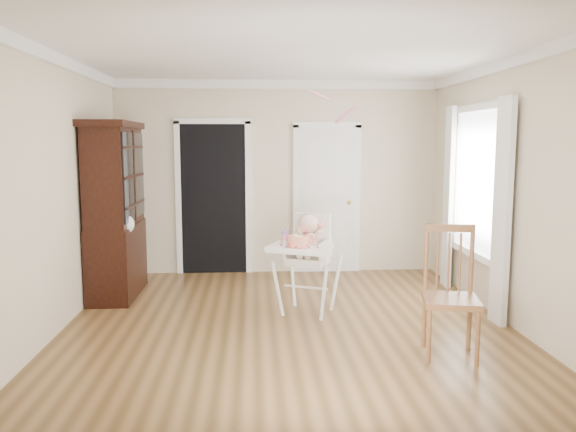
{
  "coord_description": "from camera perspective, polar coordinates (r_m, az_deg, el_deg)",
  "views": [
    {
      "loc": [
        -0.34,
        -5.41,
        1.85
      ],
      "look_at": [
        0.02,
        0.4,
        1.08
      ],
      "focal_mm": 35.0,
      "sensor_mm": 36.0,
      "label": 1
    }
  ],
  "objects": [
    {
      "name": "floor",
      "position": [
        5.73,
        0.05,
        -11.31
      ],
      "size": [
        5.0,
        5.0,
        0.0
      ],
      "primitive_type": "plane",
      "color": "#51391C",
      "rests_on": "ground"
    },
    {
      "name": "cake",
      "position": [
        5.79,
        0.95,
        -2.65
      ],
      "size": [
        0.28,
        0.28,
        0.13
      ],
      "color": "silver",
      "rests_on": "high_chair"
    },
    {
      "name": "streamer",
      "position": [
        5.87,
        3.16,
        12.15
      ],
      "size": [
        0.19,
        0.47,
        0.15
      ],
      "primitive_type": null,
      "rotation": [
        0.26,
        0.0,
        0.33
      ],
      "color": "pink",
      "rests_on": "ceiling"
    },
    {
      "name": "closet_door",
      "position": [
        8.0,
        3.95,
        1.58
      ],
      "size": [
        0.96,
        0.09,
        2.13
      ],
      "color": "white",
      "rests_on": "wall_back"
    },
    {
      "name": "wall_right",
      "position": [
        6.02,
        21.96,
        2.22
      ],
      "size": [
        0.0,
        5.0,
        5.0
      ],
      "primitive_type": "plane",
      "rotation": [
        1.57,
        0.0,
        -1.57
      ],
      "color": "beige",
      "rests_on": "floor"
    },
    {
      "name": "wall_back",
      "position": [
        7.94,
        -1.09,
        3.9
      ],
      "size": [
        4.5,
        0.0,
        4.5
      ],
      "primitive_type": "plane",
      "rotation": [
        1.57,
        0.0,
        0.0
      ],
      "color": "beige",
      "rests_on": "floor"
    },
    {
      "name": "ceiling",
      "position": [
        5.49,
        0.05,
        16.43
      ],
      "size": [
        5.0,
        5.0,
        0.0
      ],
      "primitive_type": "plane",
      "rotation": [
        3.14,
        0.0,
        0.0
      ],
      "color": "white",
      "rests_on": "wall_back"
    },
    {
      "name": "wall_left",
      "position": [
        5.76,
        -22.9,
        1.96
      ],
      "size": [
        0.0,
        5.0,
        5.0
      ],
      "primitive_type": "plane",
      "rotation": [
        1.57,
        0.0,
        1.57
      ],
      "color": "beige",
      "rests_on": "floor"
    },
    {
      "name": "dining_chair",
      "position": [
        5.11,
        16.17,
        -7.8
      ],
      "size": [
        0.54,
        0.54,
        1.13
      ],
      "rotation": [
        0.0,
        0.0,
        -0.2
      ],
      "color": "brown",
      "rests_on": "floor"
    },
    {
      "name": "window_right",
      "position": [
        6.73,
        18.46,
        2.33
      ],
      "size": [
        0.13,
        1.84,
        2.3
      ],
      "color": "white",
      "rests_on": "wall_right"
    },
    {
      "name": "crown_molding",
      "position": [
        5.48,
        0.05,
        15.81
      ],
      "size": [
        4.5,
        5.0,
        0.12
      ],
      "primitive_type": null,
      "color": "white",
      "rests_on": "ceiling"
    },
    {
      "name": "high_chair",
      "position": [
        6.05,
        1.99,
        -3.65
      ],
      "size": [
        0.88,
        0.96,
        1.1
      ],
      "rotation": [
        0.0,
        0.0,
        -0.42
      ],
      "color": "white",
      "rests_on": "floor"
    },
    {
      "name": "china_cabinet",
      "position": [
        7.01,
        -17.1,
        0.61
      ],
      "size": [
        0.55,
        1.24,
        2.09
      ],
      "color": "black",
      "rests_on": "floor"
    },
    {
      "name": "sippy_cup",
      "position": [
        6.0,
        -0.28,
        -2.13
      ],
      "size": [
        0.08,
        0.08,
        0.19
      ],
      "rotation": [
        0.0,
        0.0,
        -0.42
      ],
      "color": "pink",
      "rests_on": "high_chair"
    },
    {
      "name": "doorway",
      "position": [
        7.95,
        -7.57,
        2.1
      ],
      "size": [
        1.06,
        0.05,
        2.22
      ],
      "color": "black",
      "rests_on": "wall_back"
    },
    {
      "name": "baby",
      "position": [
        6.04,
        2.09,
        -2.14
      ],
      "size": [
        0.3,
        0.31,
        0.48
      ],
      "rotation": [
        0.0,
        0.0,
        -0.42
      ],
      "color": "beige",
      "rests_on": "high_chair"
    }
  ]
}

